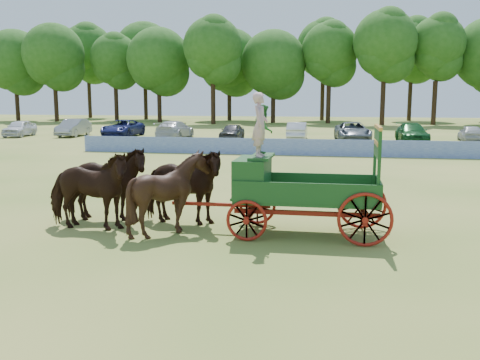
% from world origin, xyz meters
% --- Properties ---
extents(ground, '(160.00, 160.00, 0.00)m').
position_xyz_m(ground, '(0.00, 0.00, 0.00)').
color(ground, '#AA9A4D').
rests_on(ground, ground).
extents(horse_lead_left, '(2.72, 1.33, 2.26)m').
position_xyz_m(horse_lead_left, '(-4.03, -1.96, 1.13)').
color(horse_lead_left, black).
rests_on(horse_lead_left, ground).
extents(horse_lead_right, '(2.84, 1.64, 2.26)m').
position_xyz_m(horse_lead_right, '(-4.03, -0.86, 1.13)').
color(horse_lead_right, black).
rests_on(horse_lead_right, ground).
extents(horse_wheel_left, '(2.22, 2.01, 2.27)m').
position_xyz_m(horse_wheel_left, '(-1.63, -1.96, 1.13)').
color(horse_wheel_left, black).
rests_on(horse_wheel_left, ground).
extents(horse_wheel_right, '(2.78, 1.48, 2.26)m').
position_xyz_m(horse_wheel_right, '(-1.63, -0.86, 1.13)').
color(horse_wheel_right, black).
rests_on(horse_wheel_right, ground).
extents(farm_dray, '(6.00, 2.00, 3.84)m').
position_xyz_m(farm_dray, '(1.35, -1.41, 1.60)').
color(farm_dray, maroon).
rests_on(farm_dray, ground).
extents(sponsor_banner, '(26.00, 0.08, 1.05)m').
position_xyz_m(sponsor_banner, '(-1.00, 18.00, 0.53)').
color(sponsor_banner, '#1C3597').
rests_on(sponsor_banner, ground).
extents(parked_cars, '(57.73, 7.29, 1.59)m').
position_xyz_m(parked_cars, '(1.15, 30.09, 0.75)').
color(parked_cars, silver).
rests_on(parked_cars, ground).
extents(treeline, '(89.99, 23.75, 15.40)m').
position_xyz_m(treeline, '(-5.30, 60.23, 9.55)').
color(treeline, '#382314').
rests_on(treeline, ground).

